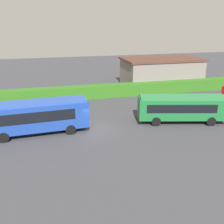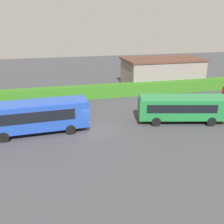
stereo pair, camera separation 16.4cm
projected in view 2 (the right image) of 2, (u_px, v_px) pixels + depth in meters
name	position (u px, v px, depth m)	size (l,w,h in m)	color
ground_plane	(95.00, 130.00, 27.58)	(114.88, 114.88, 0.00)	#38383D
bus_blue	(37.00, 116.00, 26.00)	(10.21, 2.92, 3.34)	navy
bus_green	(182.00, 107.00, 28.95)	(9.78, 4.60, 2.99)	#19602D
hedge_row	(79.00, 93.00, 38.12)	(69.44, 1.78, 1.78)	#2C6419
depot_building	(162.00, 72.00, 44.71)	(12.86, 7.33, 4.74)	slate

